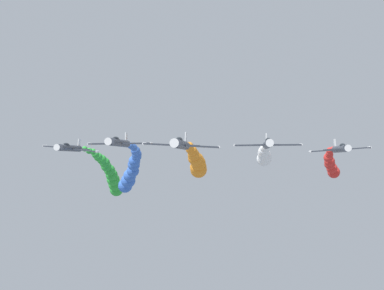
% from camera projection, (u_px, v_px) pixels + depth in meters
% --- Properties ---
extents(airplane_lead, '(9.57, 10.35, 2.34)m').
position_uv_depth(airplane_lead, '(181.00, 144.00, 56.68)').
color(airplane_lead, '#333842').
extents(smoke_trail_lead, '(2.94, 18.41, 5.61)m').
position_uv_depth(smoke_trail_lead, '(197.00, 163.00, 75.72)').
color(smoke_trail_lead, orange).
extents(airplane_left_inner, '(9.56, 10.35, 2.32)m').
position_uv_depth(airplane_left_inner, '(268.00, 144.00, 65.21)').
color(airplane_left_inner, '#333842').
extents(smoke_trail_left_inner, '(2.69, 16.85, 3.94)m').
position_uv_depth(smoke_trail_left_inner, '(264.00, 155.00, 82.99)').
color(smoke_trail_left_inner, white).
extents(airplane_right_inner, '(9.56, 10.35, 2.32)m').
position_uv_depth(airplane_right_inner, '(119.00, 143.00, 68.41)').
color(airplane_right_inner, '#333842').
extents(smoke_trail_right_inner, '(9.13, 26.17, 9.90)m').
position_uv_depth(smoke_trail_right_inner, '(130.00, 173.00, 93.97)').
color(smoke_trail_right_inner, blue).
extents(airplane_left_outer, '(9.56, 10.35, 2.37)m').
position_uv_depth(airplane_left_outer, '(340.00, 149.00, 74.15)').
color(airplane_left_outer, '#333842').
extents(smoke_trail_left_outer, '(5.39, 19.45, 6.21)m').
position_uv_depth(smoke_trail_left_outer, '(331.00, 165.00, 94.09)').
color(smoke_trail_left_outer, red).
extents(airplane_right_outer, '(9.54, 10.35, 2.56)m').
position_uv_depth(airplane_right_outer, '(70.00, 148.00, 79.30)').
color(airplane_right_outer, '#333842').
extents(smoke_trail_right_outer, '(4.00, 29.94, 11.46)m').
position_uv_depth(smoke_trail_right_outer, '(111.00, 177.00, 107.48)').
color(smoke_trail_right_outer, green).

